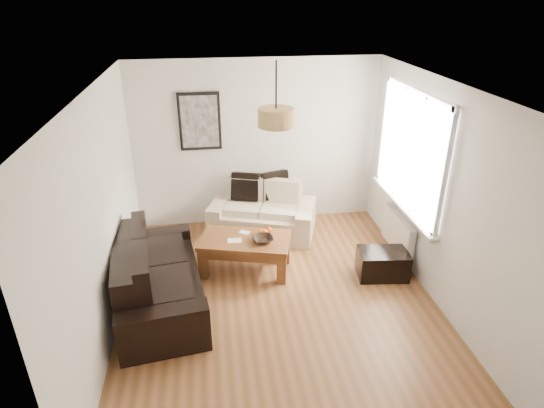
{
  "coord_description": "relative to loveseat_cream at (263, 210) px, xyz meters",
  "views": [
    {
      "loc": [
        -0.74,
        -4.46,
        3.5
      ],
      "look_at": [
        0.0,
        0.6,
        1.05
      ],
      "focal_mm": 29.91,
      "sensor_mm": 36.0,
      "label": 1
    }
  ],
  "objects": [
    {
      "name": "window_bay",
      "position": [
        1.84,
        -0.98,
        1.21
      ],
      "size": [
        0.14,
        1.9,
        1.6
      ],
      "primitive_type": null,
      "color": "white",
      "rests_on": "wall_right"
    },
    {
      "name": "poster",
      "position": [
        -0.87,
        0.44,
        1.31
      ],
      "size": [
        0.62,
        0.04,
        0.87
      ],
      "primitive_type": null,
      "color": "black",
      "rests_on": "wall_back"
    },
    {
      "name": "floor",
      "position": [
        -0.02,
        -1.78,
        -0.39
      ],
      "size": [
        4.5,
        4.5,
        0.0
      ],
      "primitive_type": "plane",
      "color": "brown",
      "rests_on": "ground"
    },
    {
      "name": "cushion_right",
      "position": [
        0.23,
        0.19,
        0.32
      ],
      "size": [
        0.44,
        0.26,
        0.42
      ],
      "primitive_type": "cube",
      "rotation": [
        0.0,
        0.0,
        0.32
      ],
      "color": "black",
      "rests_on": "loveseat_cream"
    },
    {
      "name": "loveseat_cream",
      "position": [
        0.0,
        0.0,
        0.0
      ],
      "size": [
        1.77,
        1.32,
        0.79
      ],
      "primitive_type": null,
      "rotation": [
        0.0,
        0.0,
        -0.33
      ],
      "color": "beige",
      "rests_on": "floor"
    },
    {
      "name": "orange_c",
      "position": [
        -0.14,
        -0.94,
        0.13
      ],
      "size": [
        0.1,
        0.1,
        0.08
      ],
      "primitive_type": "sphere",
      "rotation": [
        0.0,
        0.0,
        0.21
      ],
      "color": "orange",
      "rests_on": "fruit_bowl"
    },
    {
      "name": "fruit_bowl",
      "position": [
        -0.14,
        -1.13,
        0.13
      ],
      "size": [
        0.31,
        0.31,
        0.07
      ],
      "primitive_type": "imported",
      "rotation": [
        0.0,
        0.0,
        0.18
      ],
      "color": "black",
      "rests_on": "coffee_table"
    },
    {
      "name": "orange_b",
      "position": [
        -0.02,
        -0.89,
        0.13
      ],
      "size": [
        0.08,
        0.08,
        0.08
      ],
      "primitive_type": "sphere",
      "rotation": [
        0.0,
        0.0,
        0.03
      ],
      "color": "orange",
      "rests_on": "fruit_bowl"
    },
    {
      "name": "wall_front",
      "position": [
        -0.02,
        -4.03,
        0.91
      ],
      "size": [
        3.8,
        0.04,
        2.6
      ],
      "primitive_type": null,
      "color": "silver",
      "rests_on": "floor"
    },
    {
      "name": "wall_right",
      "position": [
        1.88,
        -1.78,
        0.91
      ],
      "size": [
        0.04,
        4.5,
        2.6
      ],
      "primitive_type": null,
      "color": "silver",
      "rests_on": "floor"
    },
    {
      "name": "sofa_leather",
      "position": [
        -1.45,
        -1.61,
        0.03
      ],
      "size": [
        1.2,
        2.05,
        0.84
      ],
      "primitive_type": null,
      "rotation": [
        0.0,
        0.0,
        1.7
      ],
      "color": "black",
      "rests_on": "floor"
    },
    {
      "name": "orange_a",
      "position": [
        -0.09,
        -0.96,
        0.13
      ],
      "size": [
        0.1,
        0.1,
        0.09
      ],
      "primitive_type": "sphere",
      "rotation": [
        0.0,
        0.0,
        -0.17
      ],
      "color": "#E44813",
      "rests_on": "fruit_bowl"
    },
    {
      "name": "cushion_left",
      "position": [
        -0.24,
        0.19,
        0.32
      ],
      "size": [
        0.44,
        0.26,
        0.43
      ],
      "primitive_type": "cube",
      "rotation": [
        0.0,
        0.0,
        -0.33
      ],
      "color": "black",
      "rests_on": "loveseat_cream"
    },
    {
      "name": "ottoman",
      "position": [
        1.43,
        -1.42,
        -0.21
      ],
      "size": [
        0.69,
        0.49,
        0.37
      ],
      "primitive_type": "cube",
      "rotation": [
        0.0,
        0.0,
        -0.12
      ],
      "color": "black",
      "rests_on": "floor"
    },
    {
      "name": "papers",
      "position": [
        -0.51,
        -1.05,
        0.1
      ],
      "size": [
        0.19,
        0.14,
        0.01
      ],
      "primitive_type": "cube",
      "rotation": [
        0.0,
        0.0,
        -0.06
      ],
      "color": "silver",
      "rests_on": "coffee_table"
    },
    {
      "name": "ceiling",
      "position": [
        -0.02,
        -1.78,
        2.21
      ],
      "size": [
        3.8,
        4.5,
        0.0
      ],
      "primitive_type": null,
      "color": "white",
      "rests_on": "floor"
    },
    {
      "name": "coffee_table",
      "position": [
        -0.36,
        -1.02,
        -0.15
      ],
      "size": [
        1.32,
        0.94,
        0.49
      ],
      "primitive_type": null,
      "rotation": [
        0.0,
        0.0,
        -0.27
      ],
      "color": "brown",
      "rests_on": "floor"
    },
    {
      "name": "wall_left",
      "position": [
        -1.92,
        -1.78,
        0.91
      ],
      "size": [
        0.04,
        4.5,
        2.6
      ],
      "primitive_type": null,
      "color": "silver",
      "rests_on": "floor"
    },
    {
      "name": "pendant_shade",
      "position": [
        -0.02,
        -1.48,
        1.84
      ],
      "size": [
        0.4,
        0.4,
        0.2
      ],
      "primitive_type": "cylinder",
      "color": "tan",
      "rests_on": "ceiling"
    },
    {
      "name": "radiator",
      "position": [
        1.8,
        -0.98,
        -0.01
      ],
      "size": [
        0.1,
        0.9,
        0.52
      ],
      "primitive_type": "cube",
      "color": "white",
      "rests_on": "wall_right"
    },
    {
      "name": "wall_back",
      "position": [
        -0.02,
        0.47,
        0.91
      ],
      "size": [
        3.8,
        0.04,
        2.6
      ],
      "primitive_type": null,
      "color": "silver",
      "rests_on": "floor"
    }
  ]
}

